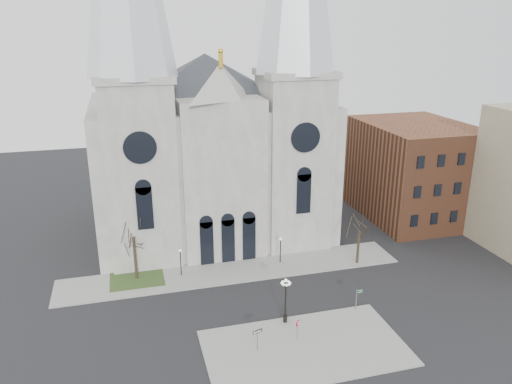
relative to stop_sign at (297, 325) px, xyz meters
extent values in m
plane|color=black|center=(-2.71, 3.69, -1.68)|extent=(160.00, 160.00, 0.00)
cube|color=gray|center=(0.29, -1.31, -1.61)|extent=(18.00, 10.00, 0.14)
cube|color=gray|center=(-2.71, 14.69, -1.61)|extent=(40.00, 6.00, 0.14)
cube|color=#2A431C|center=(-13.71, 15.69, -1.59)|extent=(6.00, 5.00, 0.18)
cube|color=gray|center=(-2.71, 29.69, 7.32)|extent=(30.00, 24.00, 18.00)
pyramid|color=#2D3035|center=(-2.71, 29.69, 22.32)|extent=(33.00, 26.40, 6.00)
cube|color=gray|center=(-12.21, 21.19, 9.32)|extent=(8.00, 8.00, 22.00)
cylinder|color=black|center=(-12.21, 17.14, 13.32)|extent=(3.60, 0.30, 3.60)
cube|color=gray|center=(6.79, 21.19, 9.32)|extent=(8.00, 8.00, 22.00)
cylinder|color=black|center=(6.79, 17.14, 13.32)|extent=(3.60, 0.30, 3.60)
cube|color=gray|center=(-2.71, 19.69, 8.07)|extent=(10.00, 5.00, 19.50)
pyramid|color=gray|center=(-2.71, 19.69, 19.82)|extent=(11.00, 5.00, 4.00)
cube|color=brown|center=(27.29, 25.69, 5.32)|extent=(14.00, 18.00, 14.00)
cylinder|color=black|center=(-13.71, 15.69, 0.95)|extent=(0.32, 0.32, 5.25)
cylinder|color=black|center=(12.29, 12.69, 0.42)|extent=(0.32, 0.32, 4.20)
cylinder|color=black|center=(-8.71, 15.19, -0.04)|extent=(0.12, 0.12, 3.00)
sphere|color=white|center=(-8.71, 15.19, 1.56)|extent=(0.32, 0.32, 0.32)
cylinder|color=black|center=(3.29, 15.19, -0.04)|extent=(0.12, 0.12, 3.00)
sphere|color=white|center=(3.29, 15.19, 1.56)|extent=(0.32, 0.32, 0.32)
cylinder|color=slate|center=(0.00, 0.00, -0.51)|extent=(0.08, 0.08, 2.05)
cylinder|color=red|center=(0.00, 0.00, 0.20)|extent=(0.70, 0.22, 0.71)
cylinder|color=white|center=(0.00, 0.00, 0.20)|extent=(0.75, 0.22, 0.77)
cube|color=white|center=(0.00, 0.00, 0.32)|extent=(0.38, 0.12, 0.09)
cube|color=white|center=(0.00, 0.00, 0.09)|extent=(0.44, 0.14, 0.09)
cylinder|color=black|center=(-0.17, 2.94, 0.54)|extent=(0.14, 0.14, 4.16)
cylinder|color=black|center=(-0.17, 2.94, -1.17)|extent=(0.40, 0.40, 0.72)
sphere|color=white|center=(-0.17, 2.94, 3.03)|extent=(0.29, 0.29, 0.29)
cylinder|color=slate|center=(-3.92, -0.53, -0.46)|extent=(0.09, 0.09, 2.16)
cube|color=black|center=(-3.92, -0.53, 0.36)|extent=(0.91, 0.32, 0.31)
cylinder|color=slate|center=(7.48, 3.19, -0.41)|extent=(0.09, 0.09, 2.26)
cube|color=#0B5324|center=(7.84, 3.25, 0.57)|extent=(0.64, 0.13, 0.15)
cube|color=#0B5324|center=(7.84, 3.25, 0.37)|extent=(0.64, 0.13, 0.15)
camera|label=1|loc=(-13.94, -36.72, 26.09)|focal=35.00mm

